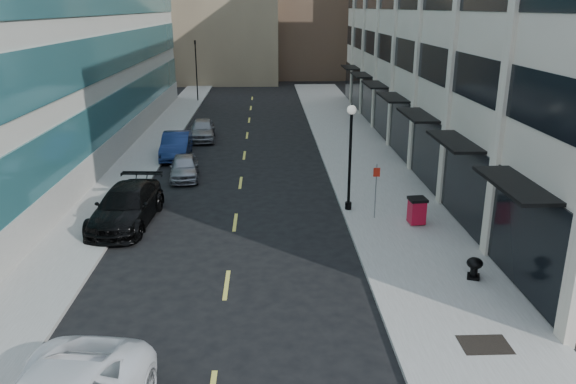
{
  "coord_description": "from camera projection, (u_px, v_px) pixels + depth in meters",
  "views": [
    {
      "loc": [
        1.46,
        -9.73,
        9.29
      ],
      "look_at": [
        2.24,
        9.91,
        2.77
      ],
      "focal_mm": 35.0,
      "sensor_mm": 36.0,
      "label": 1
    }
  ],
  "objects": [
    {
      "name": "sidewalk_right",
      "position": [
        375.0,
        180.0,
        31.32
      ],
      "size": [
        5.0,
        80.0,
        0.15
      ],
      "primitive_type": "cube",
      "color": "gray",
      "rests_on": "ground"
    },
    {
      "name": "sidewalk_left",
      "position": [
        122.0,
        183.0,
        30.8
      ],
      "size": [
        3.0,
        80.0,
        0.15
      ],
      "primitive_type": "cube",
      "color": "gray",
      "rests_on": "ground"
    },
    {
      "name": "building_right",
      "position": [
        509.0,
        11.0,
        35.5
      ],
      "size": [
        15.3,
        46.5,
        18.25
      ],
      "color": "beige",
      "rests_on": "ground"
    },
    {
      "name": "skyline_stone",
      "position": [
        393.0,
        0.0,
        72.21
      ],
      "size": [
        10.0,
        14.0,
        20.0
      ],
      "primitive_type": "cube",
      "color": "beige",
      "rests_on": "ground"
    },
    {
      "name": "grate_far",
      "position": [
        485.0,
        345.0,
        15.93
      ],
      "size": [
        1.4,
        1.0,
        0.01
      ],
      "primitive_type": "cube",
      "color": "black",
      "rests_on": "sidewalk_right"
    },
    {
      "name": "road_centerline",
      "position": [
        238.0,
        200.0,
        28.22
      ],
      "size": [
        0.15,
        68.2,
        0.01
      ],
      "color": "#D8CC4C",
      "rests_on": "ground"
    },
    {
      "name": "traffic_signal",
      "position": [
        195.0,
        44.0,
        55.61
      ],
      "size": [
        0.66,
        0.66,
        6.98
      ],
      "color": "black",
      "rests_on": "ground"
    },
    {
      "name": "car_black_pickup",
      "position": [
        126.0,
        206.0,
        24.93
      ],
      "size": [
        2.75,
        5.97,
        1.69
      ],
      "primitive_type": "imported",
      "rotation": [
        0.0,
        0.0,
        -0.07
      ],
      "color": "black",
      "rests_on": "ground"
    },
    {
      "name": "car_silver_sedan",
      "position": [
        184.0,
        167.0,
        31.68
      ],
      "size": [
        1.97,
        4.05,
        1.33
      ],
      "primitive_type": "imported",
      "rotation": [
        0.0,
        0.0,
        0.11
      ],
      "color": "gray",
      "rests_on": "ground"
    },
    {
      "name": "car_blue_sedan",
      "position": [
        176.0,
        145.0,
        36.07
      ],
      "size": [
        1.87,
        4.89,
        1.59
      ],
      "primitive_type": "imported",
      "rotation": [
        0.0,
        0.0,
        0.04
      ],
      "color": "navy",
      "rests_on": "ground"
    },
    {
      "name": "car_grey_sedan",
      "position": [
        202.0,
        129.0,
        40.87
      ],
      "size": [
        2.1,
        4.58,
        1.52
      ],
      "primitive_type": "imported",
      "rotation": [
        0.0,
        0.0,
        0.07
      ],
      "color": "gray",
      "rests_on": "ground"
    },
    {
      "name": "trash_bin",
      "position": [
        417.0,
        210.0,
        24.6
      ],
      "size": [
        0.81,
        0.87,
        1.21
      ],
      "rotation": [
        0.0,
        0.0,
        0.09
      ],
      "color": "#AF0B25",
      "rests_on": "sidewalk_right"
    },
    {
      "name": "lamppost",
      "position": [
        350.0,
        148.0,
        25.66
      ],
      "size": [
        0.42,
        0.42,
        5.06
      ],
      "color": "black",
      "rests_on": "sidewalk_right"
    },
    {
      "name": "sign_post",
      "position": [
        376.0,
        184.0,
        24.99
      ],
      "size": [
        0.3,
        0.06,
        2.53
      ],
      "rotation": [
        0.0,
        0.0,
        -0.03
      ],
      "color": "slate",
      "rests_on": "sidewalk_right"
    },
    {
      "name": "urn_planter",
      "position": [
        475.0,
        266.0,
        19.69
      ],
      "size": [
        0.56,
        0.56,
        0.78
      ],
      "rotation": [
        0.0,
        0.0,
        -0.36
      ],
      "color": "black",
      "rests_on": "sidewalk_right"
    }
  ]
}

